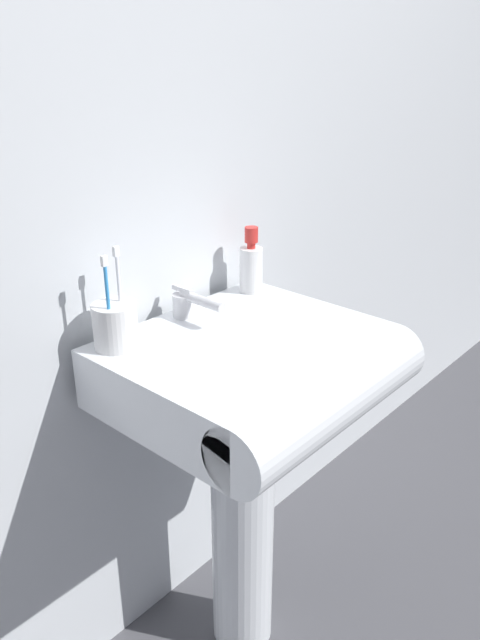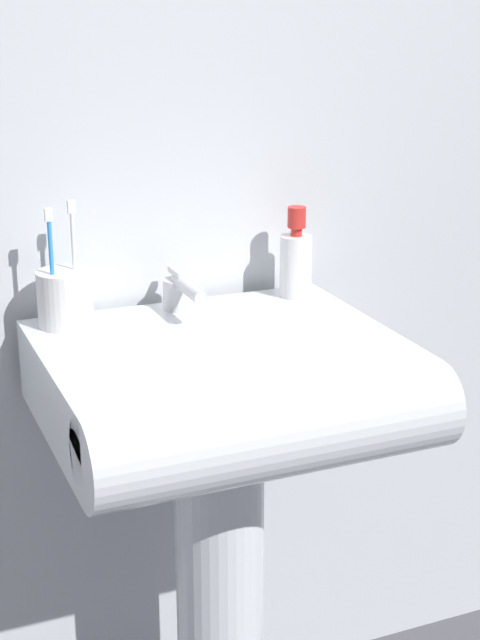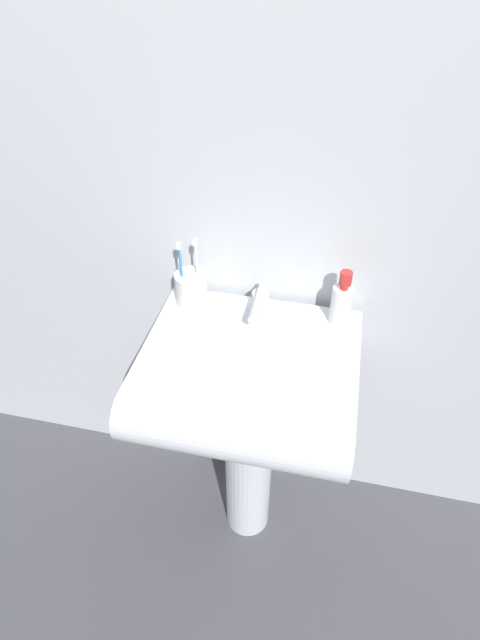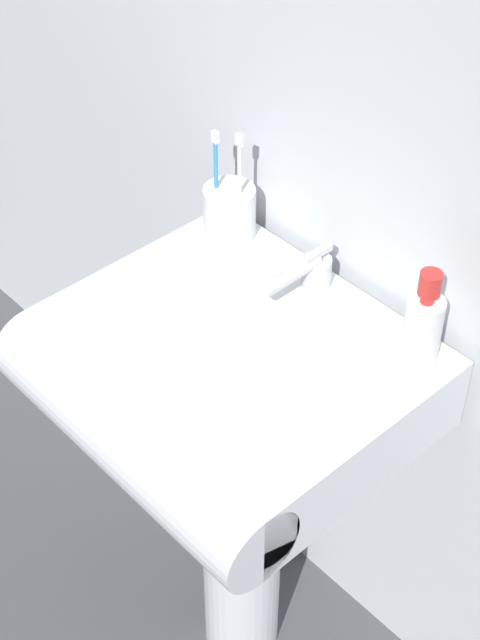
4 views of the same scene
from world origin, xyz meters
TOP-DOWN VIEW (x-y plane):
  - ground_plane at (0.00, 0.00)m, footprint 6.00×6.00m
  - wall_back at (0.00, 0.26)m, footprint 5.00×0.05m
  - sink_pedestal at (0.00, 0.00)m, footprint 0.15×0.15m
  - sink_basin at (0.00, -0.05)m, footprint 0.54×0.49m
  - faucet at (-0.01, 0.15)m, footprint 0.05×0.15m
  - toothbrush_cup at (-0.20, 0.16)m, footprint 0.09×0.09m
  - soap_bottle at (0.21, 0.16)m, footprint 0.06×0.06m

SIDE VIEW (x-z plane):
  - ground_plane at x=0.00m, z-range 0.00..0.00m
  - sink_pedestal at x=0.00m, z-range 0.00..0.71m
  - sink_basin at x=0.00m, z-range 0.71..0.84m
  - faucet at x=-0.01m, z-range 0.84..0.91m
  - toothbrush_cup at x=-0.20m, z-range 0.79..0.99m
  - soap_bottle at x=0.21m, z-range 0.83..0.99m
  - wall_back at x=0.00m, z-range 0.00..2.40m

